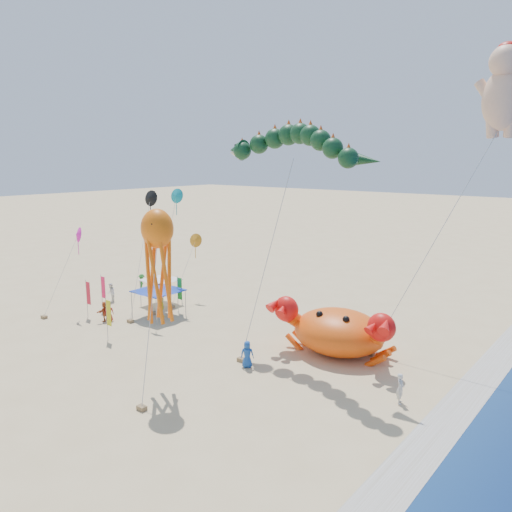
% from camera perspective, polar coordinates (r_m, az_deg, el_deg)
% --- Properties ---
extents(ground, '(320.00, 320.00, 0.00)m').
position_cam_1_polar(ground, '(33.28, 0.52, -12.00)').
color(ground, '#D1B784').
rests_on(ground, ground).
extents(foam_strip, '(320.00, 320.00, 0.00)m').
position_cam_1_polar(foam_strip, '(28.19, 20.94, -17.27)').
color(foam_strip, silver).
rests_on(foam_strip, ground).
extents(crab_inflatable, '(8.59, 5.77, 3.77)m').
position_cam_1_polar(crab_inflatable, '(34.45, 9.33, -8.38)').
color(crab_inflatable, '#F9530D').
rests_on(crab_inflatable, ground).
extents(dragon_kite, '(11.89, 5.55, 14.88)m').
position_cam_1_polar(dragon_kite, '(32.84, 4.06, 11.98)').
color(dragon_kite, '#0D3318').
rests_on(dragon_kite, ground).
extents(cherub_kite, '(7.32, 5.82, 19.90)m').
position_cam_1_polar(cherub_kite, '(35.23, 26.52, 16.82)').
color(cherub_kite, '#F7BE97').
rests_on(cherub_kite, ground).
extents(octopus_kite, '(2.75, 3.82, 10.35)m').
position_cam_1_polar(octopus_kite, '(28.43, -11.12, -0.13)').
color(octopus_kite, orange).
rests_on(octopus_kite, ground).
extents(canopy_blue, '(3.71, 3.71, 2.71)m').
position_cam_1_polar(canopy_blue, '(42.30, -11.11, -3.65)').
color(canopy_blue, gray).
rests_on(canopy_blue, ground).
extents(canopy_white, '(3.14, 3.14, 2.71)m').
position_cam_1_polar(canopy_white, '(46.03, -10.84, -2.44)').
color(canopy_white, gray).
rests_on(canopy_white, ground).
extents(feather_flags, '(7.13, 7.94, 3.20)m').
position_cam_1_polar(feather_flags, '(42.37, -15.24, -4.41)').
color(feather_flags, gray).
rests_on(feather_flags, ground).
extents(beachgoers, '(30.41, 9.16, 1.77)m').
position_cam_1_polar(beachgoers, '(42.51, -11.90, -5.83)').
color(beachgoers, '#A51A1D').
rests_on(beachgoers, ground).
extents(small_kites, '(7.00, 12.88, 10.58)m').
position_cam_1_polar(small_kites, '(43.93, -12.12, 3.19)').
color(small_kites, black).
rests_on(small_kites, ground).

